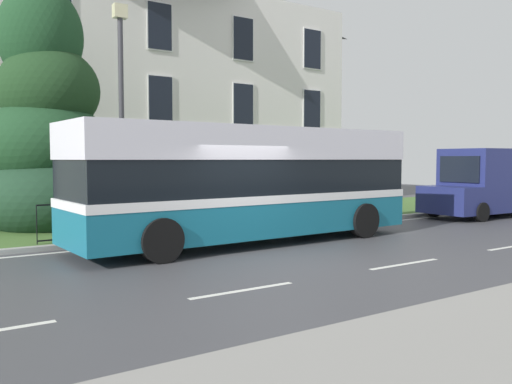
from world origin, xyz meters
name	(u,v)px	position (x,y,z in m)	size (l,w,h in m)	color
ground_plane	(247,253)	(0.00, 1.17, -0.01)	(60.00, 56.00, 0.18)	#424246
georgian_townhouse	(123,86)	(2.19, 15.14, 5.60)	(20.14, 8.55, 10.92)	silver
iron_verge_railing	(249,210)	(2.19, 4.40, 0.62)	(12.30, 0.04, 0.97)	black
evergreen_tree	(48,138)	(-2.84, 7.94, 2.82)	(4.24, 4.24, 7.78)	#423328
single_decker_bus	(250,182)	(0.90, 2.40, 1.58)	(9.50, 2.83, 2.99)	#156680
white_panel_van	(492,182)	(12.27, 2.74, 1.31)	(5.72, 2.29, 2.57)	navy
street_lamp_post	(121,103)	(-1.63, 4.85, 3.69)	(0.36, 0.24, 6.18)	#333338
litter_bin	(345,201)	(6.57, 4.81, 0.68)	(0.49, 0.49, 1.12)	black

